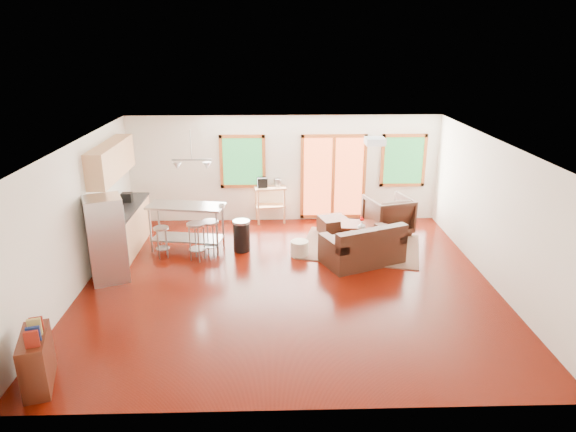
{
  "coord_description": "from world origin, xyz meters",
  "views": [
    {
      "loc": [
        -0.27,
        -8.65,
        4.31
      ],
      "look_at": [
        0.0,
        0.3,
        1.2
      ],
      "focal_mm": 32.0,
      "sensor_mm": 36.0,
      "label": 1
    }
  ],
  "objects_px": {
    "coffee_table": "(364,226)",
    "armchair": "(388,213)",
    "ottoman": "(333,226)",
    "kitchen_cart": "(269,192)",
    "loveseat": "(363,248)",
    "rug": "(360,247)",
    "island": "(187,219)",
    "refrigerator": "(107,239)"
  },
  "relations": [
    {
      "from": "coffee_table",
      "to": "armchair",
      "type": "bearing_deg",
      "value": 39.19
    },
    {
      "from": "loveseat",
      "to": "armchair",
      "type": "height_order",
      "value": "armchair"
    },
    {
      "from": "loveseat",
      "to": "kitchen_cart",
      "type": "height_order",
      "value": "kitchen_cart"
    },
    {
      "from": "island",
      "to": "kitchen_cart",
      "type": "height_order",
      "value": "kitchen_cart"
    },
    {
      "from": "ottoman",
      "to": "kitchen_cart",
      "type": "height_order",
      "value": "kitchen_cart"
    },
    {
      "from": "rug",
      "to": "ottoman",
      "type": "distance_m",
      "value": 0.98
    },
    {
      "from": "coffee_table",
      "to": "kitchen_cart",
      "type": "bearing_deg",
      "value": 147.26
    },
    {
      "from": "armchair",
      "to": "kitchen_cart",
      "type": "bearing_deg",
      "value": -33.06
    },
    {
      "from": "coffee_table",
      "to": "armchair",
      "type": "height_order",
      "value": "armchair"
    },
    {
      "from": "armchair",
      "to": "ottoman",
      "type": "bearing_deg",
      "value": -13.73
    },
    {
      "from": "island",
      "to": "kitchen_cart",
      "type": "relative_size",
      "value": 1.47
    },
    {
      "from": "ottoman",
      "to": "refrigerator",
      "type": "relative_size",
      "value": 0.37
    },
    {
      "from": "loveseat",
      "to": "coffee_table",
      "type": "relative_size",
      "value": 1.63
    },
    {
      "from": "rug",
      "to": "loveseat",
      "type": "bearing_deg",
      "value": -95.81
    },
    {
      "from": "ottoman",
      "to": "loveseat",
      "type": "bearing_deg",
      "value": -75.74
    },
    {
      "from": "rug",
      "to": "coffee_table",
      "type": "xyz_separation_m",
      "value": [
        0.13,
        0.35,
        0.34
      ]
    },
    {
      "from": "ottoman",
      "to": "island",
      "type": "bearing_deg",
      "value": -165.56
    },
    {
      "from": "armchair",
      "to": "kitchen_cart",
      "type": "relative_size",
      "value": 0.85
    },
    {
      "from": "ottoman",
      "to": "kitchen_cart",
      "type": "bearing_deg",
      "value": 149.02
    },
    {
      "from": "rug",
      "to": "island",
      "type": "relative_size",
      "value": 1.49
    },
    {
      "from": "refrigerator",
      "to": "island",
      "type": "distance_m",
      "value": 1.87
    },
    {
      "from": "coffee_table",
      "to": "kitchen_cart",
      "type": "xyz_separation_m",
      "value": [
        -2.11,
        1.36,
        0.42
      ]
    },
    {
      "from": "ottoman",
      "to": "refrigerator",
      "type": "bearing_deg",
      "value": -153.41
    },
    {
      "from": "rug",
      "to": "island",
      "type": "xyz_separation_m",
      "value": [
        -3.72,
        -0.01,
        0.68
      ]
    },
    {
      "from": "coffee_table",
      "to": "refrigerator",
      "type": "xyz_separation_m",
      "value": [
        -5.09,
        -1.76,
        0.45
      ]
    },
    {
      "from": "ottoman",
      "to": "coffee_table",
      "type": "bearing_deg",
      "value": -36.61
    },
    {
      "from": "loveseat",
      "to": "kitchen_cart",
      "type": "relative_size",
      "value": 1.56
    },
    {
      "from": "coffee_table",
      "to": "loveseat",
      "type": "bearing_deg",
      "value": -100.48
    },
    {
      "from": "coffee_table",
      "to": "armchair",
      "type": "relative_size",
      "value": 1.13
    },
    {
      "from": "island",
      "to": "coffee_table",
      "type": "bearing_deg",
      "value": 5.35
    },
    {
      "from": "armchair",
      "to": "kitchen_cart",
      "type": "xyz_separation_m",
      "value": [
        -2.76,
        0.84,
        0.29
      ]
    },
    {
      "from": "loveseat",
      "to": "kitchen_cart",
      "type": "distance_m",
      "value": 3.19
    },
    {
      "from": "kitchen_cart",
      "to": "island",
      "type": "bearing_deg",
      "value": -135.25
    },
    {
      "from": "coffee_table",
      "to": "refrigerator",
      "type": "distance_m",
      "value": 5.4
    },
    {
      "from": "rug",
      "to": "refrigerator",
      "type": "height_order",
      "value": "refrigerator"
    },
    {
      "from": "coffee_table",
      "to": "island",
      "type": "xyz_separation_m",
      "value": [
        -3.85,
        -0.36,
        0.34
      ]
    },
    {
      "from": "armchair",
      "to": "kitchen_cart",
      "type": "height_order",
      "value": "kitchen_cart"
    },
    {
      "from": "armchair",
      "to": "island",
      "type": "distance_m",
      "value": 4.58
    },
    {
      "from": "rug",
      "to": "armchair",
      "type": "height_order",
      "value": "armchair"
    },
    {
      "from": "rug",
      "to": "ottoman",
      "type": "xyz_separation_m",
      "value": [
        -0.5,
        0.82,
        0.19
      ]
    },
    {
      "from": "rug",
      "to": "armchair",
      "type": "bearing_deg",
      "value": 48.39
    },
    {
      "from": "armchair",
      "to": "island",
      "type": "height_order",
      "value": "island"
    }
  ]
}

